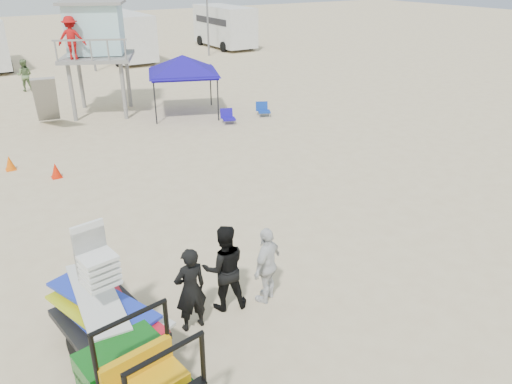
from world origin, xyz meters
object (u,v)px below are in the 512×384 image
surf_trailer (104,306)px  canopy_blue (182,58)px  man_left (190,289)px  lifeguard_tower (92,33)px

surf_trailer → canopy_blue: 15.63m
surf_trailer → man_left: (1.52, -0.30, -0.03)m
man_left → canopy_blue: canopy_blue is taller
man_left → lifeguard_tower: (2.85, 16.10, 2.71)m
lifeguard_tower → man_left: bearing=-100.0°
canopy_blue → man_left: bearing=-113.8°
man_left → lifeguard_tower: size_ratio=0.36×
lifeguard_tower → canopy_blue: lifeguard_tower is taller
surf_trailer → man_left: 1.55m
lifeguard_tower → canopy_blue: 4.10m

